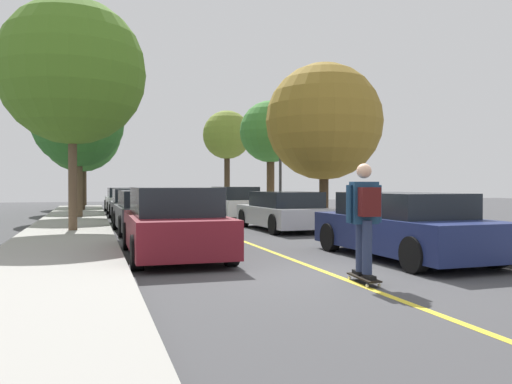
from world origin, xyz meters
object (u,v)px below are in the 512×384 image
(parked_car_right_near, at_px, (284,211))
(street_tree_right_nearest, at_px, (324,122))
(parked_car_left_near, at_px, (146,212))
(skateboarder, at_px, (365,213))
(street_tree_right_near, at_px, (271,132))
(parked_car_right_far, at_px, (234,203))
(streetlamp, at_px, (280,148))
(parked_car_left_farthest, at_px, (124,200))
(street_tree_left_far, at_px, (81,133))
(skateboard, at_px, (364,278))
(street_tree_left_nearest, at_px, (72,72))
(street_tree_left_near, at_px, (78,122))
(street_tree_left_farthest, at_px, (83,126))
(parked_car_right_nearest, at_px, (403,226))
(street_tree_right_far, at_px, (227,135))
(parked_car_left_far, at_px, (132,205))
(parked_car_left_nearest, at_px, (174,223))

(parked_car_right_near, distance_m, street_tree_right_nearest, 4.21)
(parked_car_left_near, xyz_separation_m, street_tree_right_nearest, (6.67, 1.04, 3.21))
(skateboarder, bearing_deg, street_tree_right_near, 75.71)
(parked_car_right_far, bearing_deg, streetlamp, -37.09)
(parked_car_right_near, bearing_deg, parked_car_left_farthest, 108.90)
(street_tree_left_far, bearing_deg, skateboard, -78.67)
(street_tree_left_nearest, distance_m, street_tree_right_nearest, 9.00)
(street_tree_left_near, height_order, street_tree_left_farthest, street_tree_left_farthest)
(parked_car_left_farthest, bearing_deg, parked_car_left_near, -90.00)
(parked_car_right_nearest, bearing_deg, parked_car_left_near, 120.58)
(street_tree_left_farthest, bearing_deg, parked_car_left_farthest, -72.97)
(street_tree_right_far, bearing_deg, parked_car_right_nearest, -95.39)
(parked_car_left_far, relative_size, skateboard, 5.37)
(streetlamp, height_order, skateboarder, streetlamp)
(parked_car_left_farthest, relative_size, street_tree_left_far, 0.75)
(street_tree_right_near, bearing_deg, street_tree_left_farthest, 125.28)
(street_tree_left_near, xyz_separation_m, skateboarder, (4.56, -16.48, -3.10))
(parked_car_left_far, xyz_separation_m, parked_car_left_farthest, (-0.00, 6.41, 0.00))
(street_tree_left_far, height_order, street_tree_right_far, street_tree_left_far)
(parked_car_left_nearest, height_order, parked_car_left_farthest, parked_car_left_nearest)
(street_tree_left_near, bearing_deg, parked_car_left_farthest, 69.21)
(parked_car_left_farthest, height_order, streetlamp, streetlamp)
(parked_car_left_near, bearing_deg, parked_car_left_far, 90.00)
(street_tree_left_nearest, bearing_deg, parked_car_left_far, 70.54)
(parked_car_left_near, distance_m, street_tree_left_nearest, 4.81)
(parked_car_right_near, bearing_deg, skateboarder, -102.90)
(parked_car_right_near, relative_size, street_tree_left_near, 0.76)
(street_tree_right_far, height_order, streetlamp, street_tree_right_far)
(parked_car_left_farthest, height_order, skateboard, parked_car_left_farthest)
(parked_car_left_near, height_order, street_tree_right_near, street_tree_right_near)
(street_tree_left_nearest, xyz_separation_m, streetlamp, (8.42, 4.66, -1.80))
(street_tree_left_far, relative_size, skateboarder, 3.60)
(parked_car_right_nearest, height_order, street_tree_left_nearest, street_tree_left_nearest)
(parked_car_right_near, relative_size, street_tree_right_far, 0.74)
(street_tree_left_farthest, bearing_deg, skateboarder, -81.20)
(parked_car_left_near, distance_m, parked_car_right_far, 7.39)
(street_tree_left_farthest, height_order, street_tree_right_far, street_tree_left_farthest)
(street_tree_left_nearest, xyz_separation_m, skateboarder, (4.56, -9.64, -3.84))
(parked_car_left_near, xyz_separation_m, street_tree_left_near, (-2.20, 6.74, 3.54))
(parked_car_right_far, bearing_deg, parked_car_right_near, -90.00)
(street_tree_right_near, height_order, skateboarder, street_tree_right_near)
(parked_car_left_far, xyz_separation_m, parked_car_right_far, (4.47, -0.24, 0.03))
(parked_car_right_far, distance_m, street_tree_left_nearest, 9.92)
(parked_car_left_nearest, height_order, parked_car_right_nearest, parked_car_left_nearest)
(parked_car_left_near, relative_size, parked_car_right_near, 0.92)
(parked_car_right_near, bearing_deg, parked_car_left_far, 123.93)
(streetlamp, bearing_deg, parked_car_right_nearest, -98.22)
(parked_car_left_farthest, xyz_separation_m, street_tree_left_farthest, (-2.20, 7.18, 4.77))
(street_tree_left_far, height_order, streetlamp, street_tree_left_far)
(parked_car_right_far, height_order, skateboarder, skateboarder)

